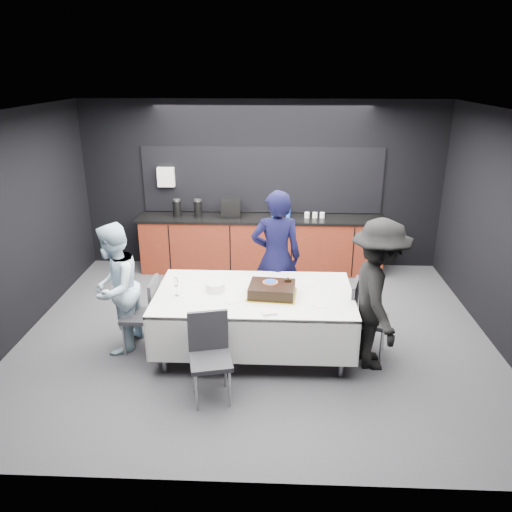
{
  "coord_description": "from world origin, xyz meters",
  "views": [
    {
      "loc": [
        0.25,
        -5.73,
        3.27
      ],
      "look_at": [
        0.0,
        0.1,
        1.05
      ],
      "focal_mm": 35.0,
      "sensor_mm": 36.0,
      "label": 1
    }
  ],
  "objects_px": {
    "chair_left": "(146,310)",
    "chair_near": "(210,350)",
    "cake_assembly": "(272,290)",
    "chair_right": "(363,313)",
    "party_table": "(254,303)",
    "person_right": "(378,295)",
    "person_left": "(115,288)",
    "person_center": "(276,258)",
    "plate_stack": "(215,287)",
    "champagne_flute": "(176,283)"
  },
  "relations": [
    {
      "from": "champagne_flute",
      "to": "chair_near",
      "type": "height_order",
      "value": "champagne_flute"
    },
    {
      "from": "plate_stack",
      "to": "chair_left",
      "type": "xyz_separation_m",
      "value": [
        -0.83,
        -0.06,
        -0.3
      ]
    },
    {
      "from": "plate_stack",
      "to": "champagne_flute",
      "type": "bearing_deg",
      "value": -160.5
    },
    {
      "from": "chair_left",
      "to": "chair_near",
      "type": "relative_size",
      "value": 1.0
    },
    {
      "from": "person_right",
      "to": "cake_assembly",
      "type": "bearing_deg",
      "value": 79.95
    },
    {
      "from": "chair_right",
      "to": "person_center",
      "type": "relative_size",
      "value": 0.51
    },
    {
      "from": "party_table",
      "to": "champagne_flute",
      "type": "relative_size",
      "value": 10.36
    },
    {
      "from": "cake_assembly",
      "to": "chair_right",
      "type": "xyz_separation_m",
      "value": [
        1.09,
        0.07,
        -0.31
      ]
    },
    {
      "from": "chair_near",
      "to": "person_right",
      "type": "height_order",
      "value": "person_right"
    },
    {
      "from": "party_table",
      "to": "cake_assembly",
      "type": "relative_size",
      "value": 3.86
    },
    {
      "from": "cake_assembly",
      "to": "person_center",
      "type": "xyz_separation_m",
      "value": [
        0.04,
        0.88,
        0.06
      ]
    },
    {
      "from": "chair_near",
      "to": "person_center",
      "type": "distance_m",
      "value": 1.87
    },
    {
      "from": "person_right",
      "to": "chair_left",
      "type": "bearing_deg",
      "value": 83.4
    },
    {
      "from": "person_center",
      "to": "person_left",
      "type": "distance_m",
      "value": 2.08
    },
    {
      "from": "plate_stack",
      "to": "person_left",
      "type": "distance_m",
      "value": 1.2
    },
    {
      "from": "chair_right",
      "to": "chair_near",
      "type": "relative_size",
      "value": 1.0
    },
    {
      "from": "champagne_flute",
      "to": "person_right",
      "type": "relative_size",
      "value": 0.13
    },
    {
      "from": "party_table",
      "to": "chair_near",
      "type": "bearing_deg",
      "value": -115.27
    },
    {
      "from": "plate_stack",
      "to": "chair_near",
      "type": "bearing_deg",
      "value": -87.19
    },
    {
      "from": "person_right",
      "to": "plate_stack",
      "type": "bearing_deg",
      "value": 79.76
    },
    {
      "from": "chair_right",
      "to": "person_right",
      "type": "bearing_deg",
      "value": -67.52
    },
    {
      "from": "champagne_flute",
      "to": "person_left",
      "type": "xyz_separation_m",
      "value": [
        -0.77,
        0.12,
        -0.14
      ]
    },
    {
      "from": "champagne_flute",
      "to": "chair_left",
      "type": "relative_size",
      "value": 0.24
    },
    {
      "from": "party_table",
      "to": "chair_right",
      "type": "height_order",
      "value": "chair_right"
    },
    {
      "from": "cake_assembly",
      "to": "chair_right",
      "type": "height_order",
      "value": "cake_assembly"
    },
    {
      "from": "chair_left",
      "to": "chair_right",
      "type": "relative_size",
      "value": 1.0
    },
    {
      "from": "chair_left",
      "to": "person_right",
      "type": "height_order",
      "value": "person_right"
    },
    {
      "from": "cake_assembly",
      "to": "person_left",
      "type": "distance_m",
      "value": 1.88
    },
    {
      "from": "person_center",
      "to": "person_right",
      "type": "xyz_separation_m",
      "value": [
        1.14,
        -1.04,
        -0.03
      ]
    },
    {
      "from": "plate_stack",
      "to": "chair_right",
      "type": "distance_m",
      "value": 1.79
    },
    {
      "from": "chair_left",
      "to": "chair_near",
      "type": "distance_m",
      "value": 1.24
    },
    {
      "from": "cake_assembly",
      "to": "chair_near",
      "type": "bearing_deg",
      "value": -127.36
    },
    {
      "from": "chair_near",
      "to": "party_table",
      "type": "bearing_deg",
      "value": 64.73
    },
    {
      "from": "party_table",
      "to": "plate_stack",
      "type": "relative_size",
      "value": 10.35
    },
    {
      "from": "party_table",
      "to": "person_center",
      "type": "xyz_separation_m",
      "value": [
        0.25,
        0.81,
        0.27
      ]
    },
    {
      "from": "party_table",
      "to": "cake_assembly",
      "type": "height_order",
      "value": "cake_assembly"
    },
    {
      "from": "chair_near",
      "to": "person_left",
      "type": "xyz_separation_m",
      "value": [
        -1.24,
        0.89,
        0.26
      ]
    },
    {
      "from": "party_table",
      "to": "chair_near",
      "type": "relative_size",
      "value": 2.51
    },
    {
      "from": "chair_right",
      "to": "person_left",
      "type": "height_order",
      "value": "person_left"
    },
    {
      "from": "person_left",
      "to": "person_right",
      "type": "relative_size",
      "value": 0.91
    },
    {
      "from": "plate_stack",
      "to": "chair_right",
      "type": "height_order",
      "value": "chair_right"
    },
    {
      "from": "person_center",
      "to": "person_right",
      "type": "bearing_deg",
      "value": 132.29
    },
    {
      "from": "chair_left",
      "to": "chair_near",
      "type": "xyz_separation_m",
      "value": [
        0.88,
        -0.87,
        0.0
      ]
    },
    {
      "from": "chair_left",
      "to": "chair_near",
      "type": "height_order",
      "value": "same"
    },
    {
      "from": "person_right",
      "to": "person_left",
      "type": "bearing_deg",
      "value": 83.42
    },
    {
      "from": "chair_left",
      "to": "party_table",
      "type": "bearing_deg",
      "value": 1.07
    },
    {
      "from": "chair_near",
      "to": "person_right",
      "type": "xyz_separation_m",
      "value": [
        1.81,
        0.67,
        0.34
      ]
    },
    {
      "from": "party_table",
      "to": "chair_right",
      "type": "relative_size",
      "value": 2.51
    },
    {
      "from": "chair_right",
      "to": "person_center",
      "type": "height_order",
      "value": "person_center"
    },
    {
      "from": "party_table",
      "to": "chair_left",
      "type": "bearing_deg",
      "value": -178.93
    }
  ]
}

